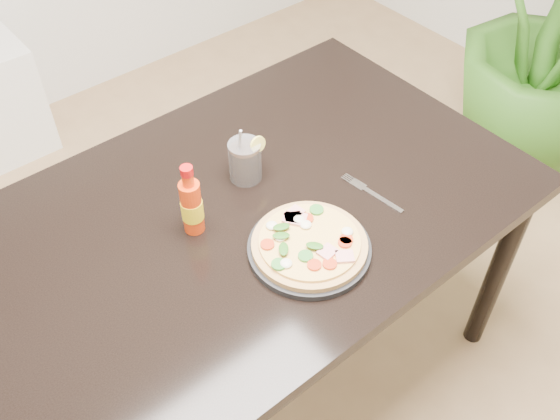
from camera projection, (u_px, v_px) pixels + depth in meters
dining_table at (250, 228)px, 1.60m from camera, size 1.40×0.90×0.75m
plate at (309, 249)px, 1.44m from camera, size 0.29×0.29×0.02m
pizza at (309, 243)px, 1.42m from camera, size 0.27×0.27×0.03m
hot_sauce_bottle at (192, 206)px, 1.44m from camera, size 0.05×0.05×0.20m
cola_cup at (245, 161)px, 1.58m from camera, size 0.09×0.08×0.17m
fork at (370, 192)px, 1.57m from camera, size 0.04×0.19×0.00m
houseplant at (559, 28)px, 2.39m from camera, size 0.90×0.90×1.25m
plant_pot at (521, 133)px, 2.75m from camera, size 0.28×0.28×0.22m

